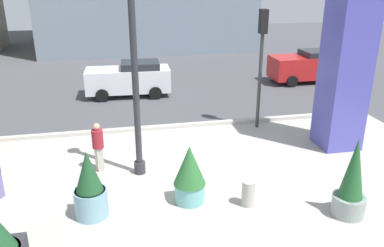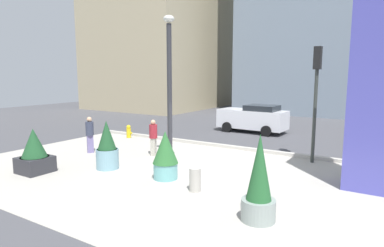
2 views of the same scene
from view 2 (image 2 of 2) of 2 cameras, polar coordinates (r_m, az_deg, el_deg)
ground_plane at (r=17.22m, az=9.24°, el=-3.88°), size 60.00×60.00×0.00m
plaza_pavement at (r=12.10m, az=-2.09°, el=-9.09°), size 18.00×10.00×0.02m
curb_strip at (r=16.42m, az=8.05°, el=-4.18°), size 18.00×0.24×0.16m
lamp_post at (r=13.67m, az=-3.86°, el=5.28°), size 0.44×0.44×5.95m
art_pillar_blue at (r=11.79m, az=28.69°, el=5.43°), size 1.36×1.36×6.47m
potted_plant_by_pillar at (r=13.71m, az=-25.34°, el=-4.51°), size 1.08×1.08×1.67m
potted_plant_mid_plaza at (r=13.29m, az=-14.32°, el=-3.97°), size 0.86×0.86×1.89m
potted_plant_near_right at (r=8.52m, az=11.38°, el=-10.15°), size 0.86×0.86×2.22m
potted_plant_curbside at (r=11.67m, az=-4.57°, el=-5.34°), size 0.90×0.90×1.70m
fire_hydrant at (r=19.54m, az=-10.76°, el=-1.35°), size 0.36×0.26×0.75m
concrete_bollard at (r=10.55m, az=0.52°, el=-9.60°), size 0.36×0.36×0.75m
traffic_light_corner at (r=14.39m, az=20.46°, el=6.03°), size 0.28×0.42×4.73m
car_curb_west at (r=21.31m, az=10.40°, el=0.90°), size 4.30×2.08×1.75m
pedestrian_on_sidewalk at (r=15.03m, az=-6.63°, el=-2.11°), size 0.46×0.46×1.63m
pedestrian_by_curb at (r=16.16m, az=-17.06°, el=-1.55°), size 0.50×0.50×1.69m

